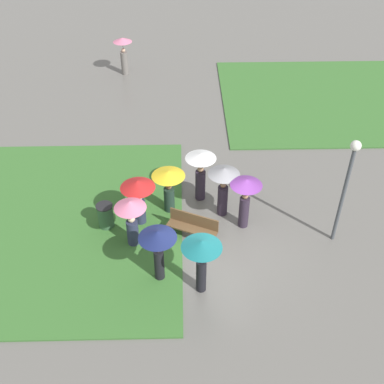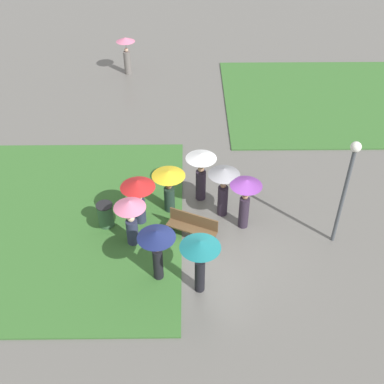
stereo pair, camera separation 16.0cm
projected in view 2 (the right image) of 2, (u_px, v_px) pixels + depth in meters
ground_plane at (214, 248)px, 15.59m from camera, size 90.00×90.00×0.00m
lawn_patch_near at (60, 221)px, 16.57m from camera, size 8.40×9.41×0.06m
lawn_patch_far at (335, 100)px, 23.37m from camera, size 10.77×8.61×0.06m
park_bench at (192, 226)px, 15.72m from camera, size 1.72×1.09×0.90m
lamp_post at (348, 179)px, 14.33m from camera, size 0.32×0.32×3.83m
trash_bin at (106, 215)px, 16.13m from camera, size 0.56×0.56×0.94m
crowd_person_yellow at (169, 183)px, 16.28m from camera, size 1.14×1.14×1.73m
crowd_person_purple at (245, 193)px, 15.55m from camera, size 1.05×1.05×1.97m
crowd_person_navy at (157, 243)px, 13.69m from camera, size 1.11×1.11×1.94m
crowd_person_white at (201, 168)px, 16.75m from camera, size 1.08×1.08×1.96m
crowd_person_teal at (200, 253)px, 13.31m from camera, size 1.16×1.16×1.99m
crowd_person_grey at (224, 182)px, 16.04m from camera, size 1.07×1.07×1.96m
crowd_person_pink at (131, 214)px, 14.98m from camera, size 1.01×1.01×1.81m
crowd_person_red at (138, 192)px, 15.74m from camera, size 1.16×1.16×1.81m
lone_walker_far_path at (126, 50)px, 24.92m from camera, size 0.97×0.97×1.96m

